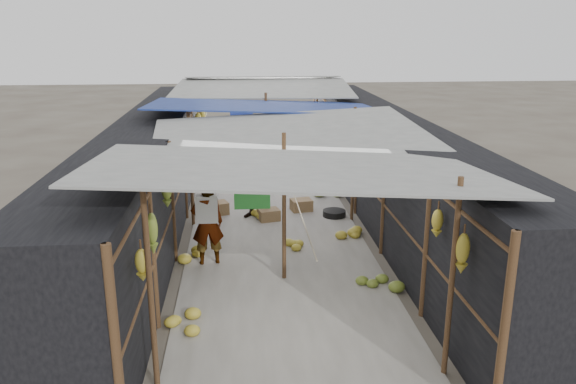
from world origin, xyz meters
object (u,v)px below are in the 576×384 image
object	(u,v)px
black_basin	(334,214)
vendor_seated	(314,167)
vendor_elderly	(207,223)
crate_near	(269,215)
shopper_blue	(261,183)

from	to	relation	value
black_basin	vendor_seated	world-z (taller)	vendor_seated
black_basin	vendor_elderly	bearing A→B (deg)	-138.32
crate_near	vendor_elderly	xyz separation A→B (m)	(-1.25, -2.35, 0.67)
crate_near	vendor_elderly	world-z (taller)	vendor_elderly
crate_near	vendor_elderly	size ratio (longest dim) A/B	0.29
black_basin	shopper_blue	xyz separation A→B (m)	(-1.71, 0.02, 0.77)
black_basin	vendor_elderly	size ratio (longest dim) A/B	0.33
vendor_seated	crate_near	bearing A→B (deg)	-39.30
shopper_blue	black_basin	bearing A→B (deg)	12.33
crate_near	vendor_seated	size ratio (longest dim) A/B	0.49
crate_near	black_basin	world-z (taller)	crate_near
crate_near	vendor_seated	xyz separation A→B (m)	(1.47, 3.15, 0.34)
vendor_elderly	shopper_blue	distance (m)	2.73
shopper_blue	vendor_seated	distance (m)	3.43
black_basin	vendor_seated	bearing A→B (deg)	91.23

